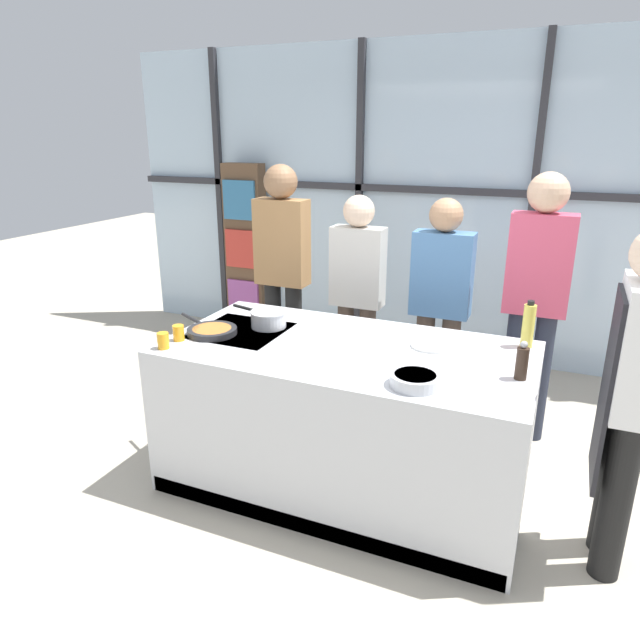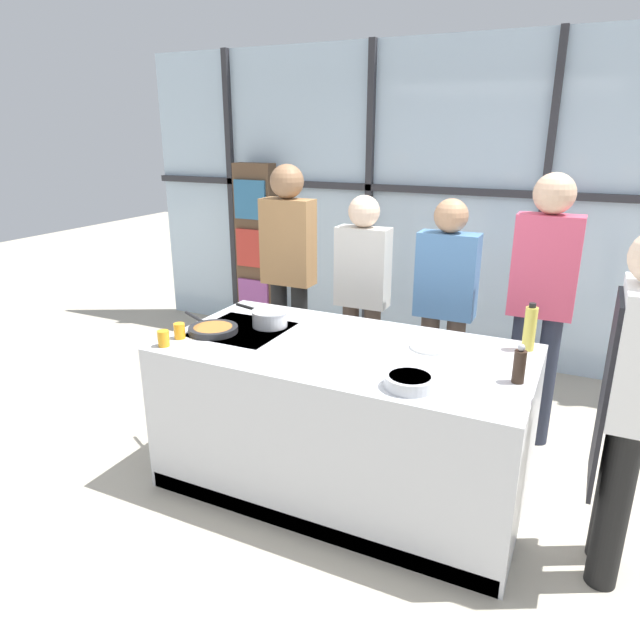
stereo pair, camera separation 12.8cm
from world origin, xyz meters
The scene contains 17 objects.
ground_plane centered at (0.00, 0.00, 0.00)m, with size 18.00×18.00×0.00m, color #BCB29E.
back_window_wall centered at (0.00, 2.36, 1.40)m, with size 6.40×0.10×2.80m.
bookshelf centered at (-1.94, 2.17, 0.87)m, with size 0.42×0.19×1.74m.
demo_island centered at (0.00, 0.00, 0.44)m, with size 2.06×1.07×0.89m.
chef centered at (1.42, -0.11, 0.95)m, with size 0.24×0.44×1.68m.
spectator_far_left centered at (-0.93, 1.03, 1.06)m, with size 0.41×0.25×1.81m.
spectator_center_left centered at (-0.31, 1.03, 0.93)m, with size 0.39×0.23×1.62m.
spectator_center_right centered at (0.31, 1.03, 0.93)m, with size 0.41×0.23×1.62m.
spectator_far_right centered at (0.93, 1.03, 1.06)m, with size 0.40×0.25×1.81m.
frying_pan centered at (-0.82, -0.12, 0.91)m, with size 0.50×0.34×0.04m.
saucepan centered at (-0.57, 0.13, 0.94)m, with size 0.41×0.23×0.10m.
white_plate centered at (0.44, 0.19, 0.90)m, with size 0.23×0.23×0.01m, color white.
mixing_bowl centered at (0.48, -0.35, 0.92)m, with size 0.24×0.24×0.06m.
oil_bottle centered at (0.93, 0.40, 1.02)m, with size 0.07×0.07×0.27m.
pepper_grinder centered at (0.94, -0.07, 0.98)m, with size 0.06×0.06×0.20m.
juice_glass_near centered at (-0.93, -0.43, 0.93)m, with size 0.07×0.07×0.09m, color orange.
juice_glass_far centered at (-0.93, -0.29, 0.93)m, with size 0.07×0.07×0.09m, color orange.
Camera 2 is at (1.17, -2.76, 2.05)m, focal length 32.00 mm.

